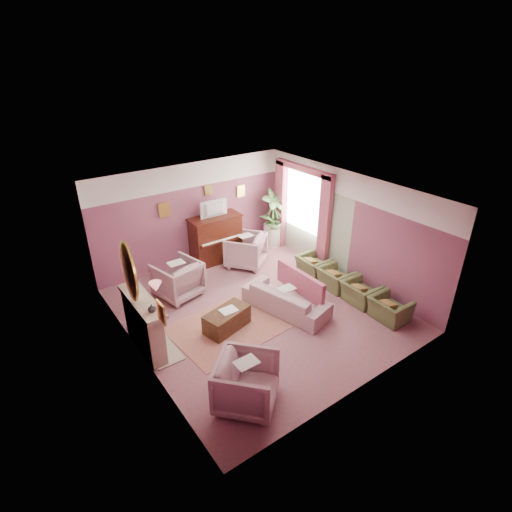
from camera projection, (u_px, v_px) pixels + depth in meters
floor at (257, 310)px, 9.22m from camera, size 5.50×6.00×0.01m
ceiling at (258, 193)px, 7.94m from camera, size 5.50×6.00×0.01m
wall_back at (192, 215)px, 10.75m from camera, size 5.50×0.02×2.80m
wall_front at (367, 325)px, 6.41m from camera, size 5.50×0.02×2.80m
wall_left at (134, 296)px, 7.16m from camera, size 0.02×6.00×2.80m
wall_right at (346, 227)px, 10.01m from camera, size 0.02×6.00×2.80m
picture_rail_band at (190, 176)px, 10.25m from camera, size 5.50×0.01×0.65m
stripe_panel at (310, 223)px, 11.09m from camera, size 0.01×3.00×2.15m
fireplace_surround at (144, 326)px, 7.77m from camera, size 0.30×1.40×1.10m
fireplace_inset at (150, 330)px, 7.89m from camera, size 0.18×0.72×0.68m
fire_ember at (153, 337)px, 7.99m from camera, size 0.06×0.54×0.10m
mantel_shelf at (142, 301)px, 7.53m from camera, size 0.40×1.55×0.07m
hearth at (157, 344)px, 8.12m from camera, size 0.55×1.50×0.02m
mirror_frame at (129, 272)px, 7.14m from camera, size 0.04×0.72×1.20m
mirror_glass at (130, 271)px, 7.16m from camera, size 0.01×0.60×1.06m
sconce_shade at (156, 287)px, 6.34m from camera, size 0.20×0.20×0.16m
piano at (216, 239)px, 11.12m from camera, size 1.40×0.60×1.30m
piano_keyshelf at (222, 241)px, 10.84m from camera, size 1.30×0.12×0.06m
piano_keys at (222, 240)px, 10.82m from camera, size 1.20×0.08×0.02m
piano_top at (215, 217)px, 10.82m from camera, size 1.45×0.65×0.04m
television at (215, 208)px, 10.65m from camera, size 0.80×0.12×0.48m
print_back_left at (164, 210)px, 10.16m from camera, size 0.30×0.03×0.38m
print_back_right at (241, 191)px, 11.35m from camera, size 0.26×0.03×0.34m
print_back_mid at (208, 190)px, 10.71m from camera, size 0.22×0.03×0.26m
print_left_wall at (161, 313)px, 6.16m from camera, size 0.03×0.28×0.36m
window_blind at (304, 199)px, 10.97m from camera, size 0.03×1.40×1.80m
curtain_left at (324, 224)px, 10.44m from camera, size 0.16×0.34×2.60m
curtain_right at (280, 204)px, 11.77m from camera, size 0.16×0.34×2.60m
pelmet at (304, 169)px, 10.53m from camera, size 0.16×2.20×0.16m
mantel_plant at (130, 281)px, 7.85m from camera, size 0.16×0.16×0.28m
mantel_vase at (152, 308)px, 7.12m from camera, size 0.16×0.16×0.16m
area_rug at (231, 325)px, 8.68m from camera, size 2.63×1.99×0.01m
coffee_table at (227, 320)px, 8.50m from camera, size 1.09×0.73×0.45m
table_paper at (229, 310)px, 8.42m from camera, size 0.35×0.28×0.01m
sofa at (286, 295)px, 9.03m from camera, size 0.68×2.03×0.82m
sofa_throw at (300, 282)px, 9.15m from camera, size 0.10×1.54×0.56m
floral_armchair_left at (178, 277)px, 9.54m from camera, size 0.96×0.96×1.00m
floral_armchair_right at (246, 249)px, 10.93m from camera, size 0.96×0.96×1.00m
floral_armchair_front at (247, 381)px, 6.54m from camera, size 0.96×0.96×1.00m
olive_chair_a at (390, 306)px, 8.74m from camera, size 0.57×0.81×0.70m
olive_chair_b at (361, 290)px, 9.34m from camera, size 0.57×0.81×0.70m
olive_chair_c at (336, 275)px, 9.93m from camera, size 0.57×0.81×0.70m
olive_chair_d at (313, 263)px, 10.52m from camera, size 0.57×0.81×0.70m
side_table at (272, 235)px, 12.14m from camera, size 0.52×0.52×0.70m
side_plant_big at (272, 219)px, 11.91m from camera, size 0.30×0.30×0.34m
side_plant_small at (278, 220)px, 11.91m from camera, size 0.16×0.16×0.28m
palm_pot at (273, 241)px, 12.15m from camera, size 0.34×0.34×0.34m
palm_plant at (273, 214)px, 11.75m from camera, size 0.76×0.76×1.44m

